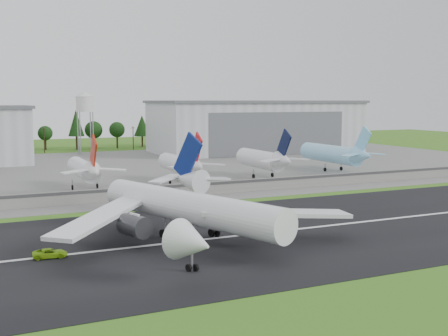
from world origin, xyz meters
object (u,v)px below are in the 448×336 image
main_airliner (190,215)px  parked_jet_skyblue (336,154)px  parked_jet_red_a (85,169)px  parked_jet_red_b (182,164)px  parked_jet_navy (265,159)px  ground_vehicle (50,253)px

main_airliner → parked_jet_skyblue: 110.05m
parked_jet_red_a → parked_jet_red_b: (28.99, 0.01, 0.02)m
parked_jet_red_b → parked_jet_skyblue: 60.04m
parked_jet_red_a → parked_jet_skyblue: (88.81, 5.08, 0.46)m
parked_jet_navy → ground_vehicle: bearing=-138.5°
main_airliner → parked_jet_navy: (51.94, 66.98, 1.34)m
parked_jet_red_a → parked_jet_navy: bearing=0.1°
ground_vehicle → parked_jet_skyblue: (107.36, 72.35, 5.54)m
ground_vehicle → parked_jet_red_b: (47.54, 67.27, 5.10)m
parked_jet_skyblue → parked_jet_red_b: bearing=-175.1°
ground_vehicle → parked_jet_skyblue: size_ratio=0.15×
parked_jet_red_a → parked_jet_navy: (57.54, 0.05, 0.31)m
parked_jet_red_b → parked_jet_skyblue: parked_jet_skyblue is taller
parked_jet_navy → parked_jet_skyblue: bearing=9.1°
main_airliner → parked_jet_red_a: size_ratio=1.84×
main_airliner → parked_jet_red_b: main_airliner is taller
main_airliner → parked_jet_skyblue: bearing=-159.3°
ground_vehicle → parked_jet_skyblue: parked_jet_skyblue is taller
main_airliner → parked_jet_navy: size_ratio=1.84×
parked_jet_red_a → main_airliner: bearing=-85.2°
parked_jet_red_a → parked_jet_skyblue: size_ratio=0.84×
parked_jet_red_a → ground_vehicle: bearing=-105.4°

